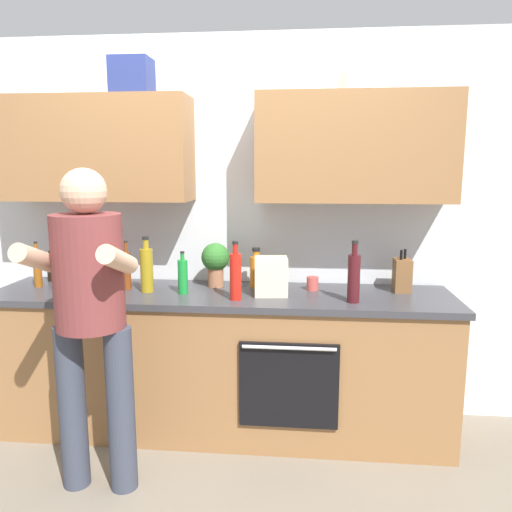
% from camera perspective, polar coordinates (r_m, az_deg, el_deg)
% --- Properties ---
extents(ground_plane, '(12.00, 12.00, 0.00)m').
position_cam_1_polar(ground_plane, '(3.43, -3.92, -18.92)').
color(ground_plane, '#756B5B').
extents(back_wall_unit, '(4.00, 0.38, 2.50)m').
position_cam_1_polar(back_wall_unit, '(3.27, -3.39, 7.26)').
color(back_wall_unit, silver).
rests_on(back_wall_unit, ground).
extents(counter, '(2.84, 0.67, 0.90)m').
position_cam_1_polar(counter, '(3.23, -3.99, -11.91)').
color(counter, olive).
rests_on(counter, ground).
extents(person_standing, '(0.49, 0.45, 1.66)m').
position_cam_1_polar(person_standing, '(2.62, -18.41, -5.46)').
color(person_standing, '#383D4C').
rests_on(person_standing, ground).
extents(bottle_juice, '(0.08, 0.08, 0.25)m').
position_cam_1_polar(bottle_juice, '(3.21, 0.01, -1.61)').
color(bottle_juice, orange).
rests_on(bottle_juice, counter).
extents(bottle_hotsauce, '(0.07, 0.07, 0.34)m').
position_cam_1_polar(bottle_hotsauce, '(2.89, -2.35, -2.20)').
color(bottle_hotsauce, red).
rests_on(bottle_hotsauce, counter).
extents(bottle_vinegar, '(0.05, 0.05, 0.31)m').
position_cam_1_polar(bottle_vinegar, '(3.25, -14.52, -1.54)').
color(bottle_vinegar, brown).
rests_on(bottle_vinegar, counter).
extents(bottle_oil, '(0.08, 0.08, 0.34)m').
position_cam_1_polar(bottle_oil, '(3.15, -12.37, -1.44)').
color(bottle_oil, olive).
rests_on(bottle_oil, counter).
extents(bottle_soy, '(0.06, 0.06, 0.21)m').
position_cam_1_polar(bottle_soy, '(3.65, -22.30, -1.36)').
color(bottle_soy, black).
rests_on(bottle_soy, counter).
extents(bottle_syrup, '(0.05, 0.05, 0.30)m').
position_cam_1_polar(bottle_syrup, '(3.50, -23.67, -1.20)').
color(bottle_syrup, '#8C4C14').
rests_on(bottle_syrup, counter).
extents(bottle_soda, '(0.06, 0.06, 0.26)m').
position_cam_1_polar(bottle_soda, '(3.07, -8.35, -2.28)').
color(bottle_soda, '#198C33').
rests_on(bottle_soda, counter).
extents(bottle_wine, '(0.07, 0.07, 0.36)m').
position_cam_1_polar(bottle_wine, '(2.89, 11.10, -2.36)').
color(bottle_wine, '#471419').
rests_on(bottle_wine, counter).
extents(cup_ceramic, '(0.07, 0.07, 0.08)m').
position_cam_1_polar(cup_ceramic, '(3.16, 6.46, -3.14)').
color(cup_ceramic, '#BF4C47').
rests_on(cup_ceramic, counter).
extents(knife_block, '(0.10, 0.14, 0.26)m').
position_cam_1_polar(knife_block, '(3.23, 16.33, -2.10)').
color(knife_block, brown).
rests_on(knife_block, counter).
extents(potted_herb, '(0.18, 0.18, 0.28)m').
position_cam_1_polar(potted_herb, '(3.21, -4.65, -0.53)').
color(potted_herb, '#9E6647').
rests_on(potted_herb, counter).
extents(grocery_bag_rice, '(0.21, 0.20, 0.23)m').
position_cam_1_polar(grocery_bag_rice, '(3.01, 1.72, -2.32)').
color(grocery_bag_rice, beige).
rests_on(grocery_bag_rice, counter).
extents(grocery_bag_crisps, '(0.26, 0.18, 0.16)m').
position_cam_1_polar(grocery_bag_crisps, '(3.37, -19.54, -2.20)').
color(grocery_bag_crisps, red).
rests_on(grocery_bag_crisps, counter).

